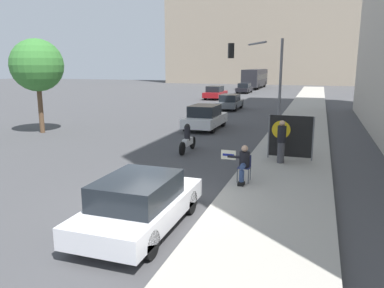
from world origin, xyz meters
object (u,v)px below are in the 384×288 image
at_px(car_on_road_nearest, 205,117).
at_px(car_on_road_distant, 215,93).
at_px(jogger_on_sidewalk, 281,141).
at_px(pedestrian_behind, 277,133).
at_px(protest_banner, 290,136).
at_px(seated_protester, 243,162).
at_px(street_tree_near_curb, 37,65).
at_px(traffic_light_pole, 261,68).
at_px(motorcycle_on_road, 188,140).
at_px(city_bus_on_road, 255,77).
at_px(car_on_road_far_lane, 244,88).
at_px(car_on_road_midblock, 230,102).
at_px(parked_car_curbside, 140,203).

relative_size(car_on_road_nearest, car_on_road_distant, 0.91).
bearing_deg(jogger_on_sidewalk, pedestrian_behind, -41.78).
bearing_deg(protest_banner, seated_protester, -108.32).
xyz_separation_m(protest_banner, street_tree_near_curb, (-14.59, 2.52, 2.82)).
height_order(seated_protester, traffic_light_pole, traffic_light_pole).
xyz_separation_m(seated_protester, car_on_road_nearest, (-4.51, 10.56, -0.09)).
xyz_separation_m(seated_protester, car_on_road_distant, (-9.44, 30.99, -0.09)).
distance_m(traffic_light_pole, motorcycle_on_road, 7.50).
bearing_deg(seated_protester, city_bus_on_road, 120.62).
bearing_deg(car_on_road_nearest, car_on_road_far_lane, 96.40).
bearing_deg(motorcycle_on_road, car_on_road_distant, 102.61).
bearing_deg(motorcycle_on_road, jogger_on_sidewalk, -16.56).
distance_m(seated_protester, car_on_road_far_lane, 42.19).
xyz_separation_m(jogger_on_sidewalk, city_bus_on_road, (-9.29, 49.71, 0.79)).
relative_size(jogger_on_sidewalk, car_on_road_distant, 0.37).
bearing_deg(motorcycle_on_road, protest_banner, -7.25).
height_order(car_on_road_midblock, motorcycle_on_road, car_on_road_midblock).
bearing_deg(street_tree_near_curb, parked_car_curbside, -41.41).
relative_size(protest_banner, parked_car_curbside, 0.43).
relative_size(seated_protester, jogger_on_sidewalk, 0.73).
relative_size(car_on_road_distant, motorcycle_on_road, 2.26).
height_order(parked_car_curbside, car_on_road_nearest, car_on_road_nearest).
xyz_separation_m(car_on_road_distant, city_bus_on_road, (1.09, 21.66, 1.08)).
bearing_deg(seated_protester, motorcycle_on_road, 150.69).
bearing_deg(jogger_on_sidewalk, seated_protester, 109.84).
bearing_deg(car_on_road_distant, city_bus_on_road, 87.12).
xyz_separation_m(jogger_on_sidewalk, motorcycle_on_road, (-4.39, 1.31, -0.48)).
relative_size(car_on_road_distant, car_on_road_far_lane, 1.01).
xyz_separation_m(car_on_road_far_lane, city_bus_on_road, (-0.38, 11.22, 1.13)).
relative_size(pedestrian_behind, car_on_road_distant, 0.35).
bearing_deg(city_bus_on_road, traffic_light_pole, -80.21).
xyz_separation_m(car_on_road_distant, car_on_road_far_lane, (1.47, 10.44, -0.05)).
bearing_deg(car_on_road_distant, jogger_on_sidewalk, -69.70).
xyz_separation_m(car_on_road_nearest, car_on_road_far_lane, (-3.47, 30.88, -0.05)).
relative_size(protest_banner, motorcycle_on_road, 0.88).
height_order(traffic_light_pole, car_on_road_midblock, traffic_light_pole).
bearing_deg(car_on_road_midblock, seated_protester, -75.78).
relative_size(parked_car_curbside, car_on_road_nearest, 0.99).
height_order(seated_protester, parked_car_curbside, seated_protester).
distance_m(jogger_on_sidewalk, street_tree_near_curb, 14.96).
height_order(car_on_road_midblock, street_tree_near_curb, street_tree_near_curb).
height_order(seated_protester, car_on_road_midblock, seated_protester).
distance_m(traffic_light_pole, city_bus_on_road, 42.73).
bearing_deg(car_on_road_distant, street_tree_near_curb, -99.03).
height_order(jogger_on_sidewalk, city_bus_on_road, city_bus_on_road).
bearing_deg(protest_banner, pedestrian_behind, 116.25).
relative_size(car_on_road_far_lane, city_bus_on_road, 0.39).
xyz_separation_m(car_on_road_distant, motorcycle_on_road, (5.98, -26.74, -0.19)).
bearing_deg(car_on_road_nearest, city_bus_on_road, 95.21).
height_order(pedestrian_behind, car_on_road_midblock, pedestrian_behind).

